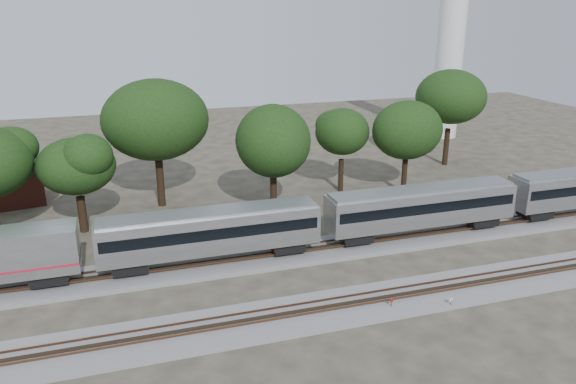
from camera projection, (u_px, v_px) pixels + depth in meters
name	position (u px, v px, depth m)	size (l,w,h in m)	color
ground	(323.00, 285.00, 45.16)	(160.00, 160.00, 0.00)	#383328
track_far	(299.00, 253.00, 50.51)	(160.00, 5.00, 0.73)	slate
track_near	(342.00, 307.00, 41.49)	(160.00, 5.00, 0.73)	slate
train	(423.00, 205.00, 52.98)	(96.79, 3.34, 4.93)	silver
switch_stand_red	(391.00, 303.00, 41.16)	(0.33, 0.13, 1.06)	#512D19
switch_stand_white	(451.00, 302.00, 41.40)	(0.30, 0.12, 0.97)	#512D19
switch_lever	(450.00, 302.00, 42.35)	(0.50, 0.30, 0.30)	#512D19
tree_2	(76.00, 166.00, 53.53)	(6.85, 6.85, 9.65)	black
tree_3	(156.00, 120.00, 59.60)	(9.84, 9.84, 13.87)	black
tree_4	(273.00, 141.00, 57.45)	(8.21, 8.21, 11.58)	black
tree_5	(342.00, 132.00, 65.14)	(7.39, 7.39, 10.42)	black
tree_6	(407.00, 130.00, 64.32)	(7.74, 7.74, 10.92)	black
tree_7	(451.00, 97.00, 75.26)	(9.61, 9.61, 13.55)	black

